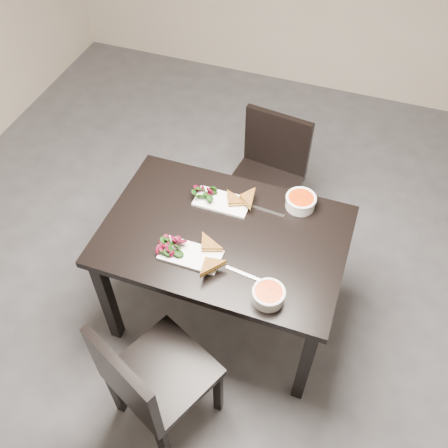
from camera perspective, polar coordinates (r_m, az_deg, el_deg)
name	(u,v)px	position (r m, az deg, el deg)	size (l,w,h in m)	color
ground	(257,320)	(3.04, 3.85, -10.92)	(5.00, 5.00, 0.00)	#47474C
room_shell	(287,32)	(1.71, 7.22, 21.01)	(5.02, 5.02, 2.81)	beige
table	(224,246)	(2.52, 0.00, -2.49)	(1.20, 0.80, 0.75)	black
chair_near	(149,380)	(2.36, -8.61, -17.25)	(0.56, 0.56, 0.85)	black
chair_far	(268,172)	(3.13, 5.08, 5.92)	(0.47, 0.47, 0.85)	black
plate_near	(191,255)	(2.35, -3.85, -3.59)	(0.29, 0.14, 0.01)	white
sandwich_near	(204,252)	(2.32, -2.27, -3.29)	(0.14, 0.11, 0.05)	#95621F
salad_near	(171,246)	(2.36, -6.14, -2.53)	(0.09, 0.08, 0.04)	black
soup_bowl_near	(269,295)	(2.20, 5.14, -8.08)	(0.15, 0.15, 0.07)	white
cutlery_near	(244,274)	(2.30, 2.27, -5.72)	(0.18, 0.02, 0.00)	silver
plate_far	(222,202)	(2.57, -0.21, 2.55)	(0.29, 0.14, 0.01)	white
sandwich_far	(233,203)	(2.52, 1.06, 2.42)	(0.14, 0.11, 0.05)	#95621F
salad_far	(204,194)	(2.58, -2.31, 3.49)	(0.09, 0.08, 0.04)	black
soup_bowl_far	(301,201)	(2.56, 8.80, 2.63)	(0.16, 0.16, 0.07)	white
cutlery_far	(268,211)	(2.54, 5.02, 1.51)	(0.18, 0.02, 0.00)	silver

